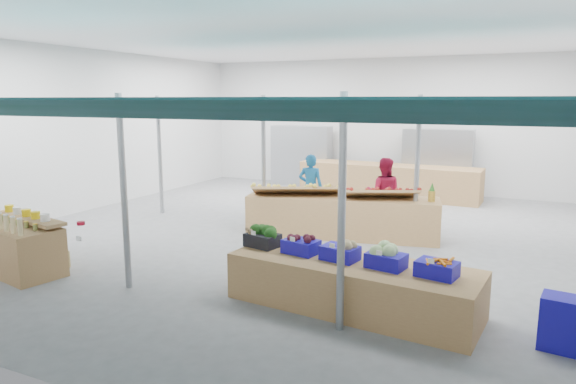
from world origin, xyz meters
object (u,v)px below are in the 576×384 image
(veg_counter, at_px, (352,285))
(vendor_right, at_px, (384,193))
(vendor_left, at_px, (311,187))
(crate_stack, at_px, (565,324))
(fruit_counter, at_px, (342,217))
(bottle_shelf, at_px, (18,246))

(veg_counter, distance_m, vendor_right, 4.80)
(veg_counter, xyz_separation_m, vendor_left, (-2.63, 4.70, 0.47))
(crate_stack, distance_m, vendor_left, 7.15)
(fruit_counter, height_order, vendor_right, vendor_right)
(veg_counter, distance_m, crate_stack, 2.64)
(bottle_shelf, relative_size, veg_counter, 0.56)
(vendor_right, bearing_deg, vendor_left, -12.00)
(vendor_right, bearing_deg, veg_counter, 88.02)
(vendor_left, bearing_deg, fruit_counter, 125.49)
(veg_counter, relative_size, crate_stack, 5.39)
(fruit_counter, height_order, crate_stack, fruit_counter)
(crate_stack, distance_m, vendor_right, 5.94)
(fruit_counter, bearing_deg, veg_counter, -80.33)
(vendor_right, bearing_deg, bottle_shelf, 37.54)
(bottle_shelf, bearing_deg, crate_stack, 16.81)
(vendor_left, bearing_deg, vendor_right, 168.00)
(crate_stack, bearing_deg, fruit_counter, 137.72)
(vendor_right, bearing_deg, fruit_counter, 49.39)
(bottle_shelf, bearing_deg, vendor_left, 72.95)
(veg_counter, xyz_separation_m, crate_stack, (2.64, -0.10, -0.02))
(bottle_shelf, xyz_separation_m, vendor_right, (4.81, 5.64, 0.36))
(crate_stack, height_order, vendor_left, vendor_left)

